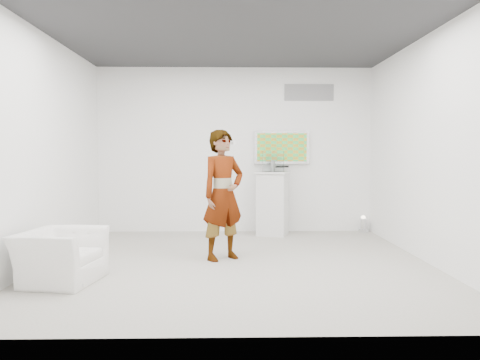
{
  "coord_description": "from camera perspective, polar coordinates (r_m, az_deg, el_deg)",
  "views": [
    {
      "loc": [
        -0.09,
        -6.07,
        1.44
      ],
      "look_at": [
        0.05,
        0.6,
        1.06
      ],
      "focal_mm": 35.0,
      "sensor_mm": 36.0,
      "label": 1
    }
  ],
  "objects": [
    {
      "name": "person",
      "position": [
        6.32,
        -2.08,
        -1.82
      ],
      "size": [
        0.77,
        0.72,
        1.76
      ],
      "primitive_type": "imported",
      "rotation": [
        0.0,
        0.0,
        0.62
      ],
      "color": "white",
      "rests_on": "room"
    },
    {
      "name": "vitrine",
      "position": [
        8.22,
        4.03,
        2.29
      ],
      "size": [
        0.36,
        0.36,
        0.36
      ],
      "primitive_type": "cube",
      "rotation": [
        0.0,
        0.0,
        0.0
      ],
      "color": "silver",
      "rests_on": "pedestal"
    },
    {
      "name": "console",
      "position": [
        8.22,
        4.03,
        1.73
      ],
      "size": [
        0.09,
        0.15,
        0.2
      ],
      "primitive_type": "cube",
      "rotation": [
        0.0,
        0.0,
        -0.31
      ],
      "color": "silver",
      "rests_on": "pedestal"
    },
    {
      "name": "floor_uplight",
      "position": [
        8.85,
        14.79,
        -5.26
      ],
      "size": [
        0.23,
        0.23,
        0.29
      ],
      "primitive_type": "cylinder",
      "rotation": [
        0.0,
        0.0,
        -0.25
      ],
      "color": "white",
      "rests_on": "room"
    },
    {
      "name": "room",
      "position": [
        6.08,
        -0.36,
        3.84
      ],
      "size": [
        5.01,
        5.01,
        3.0
      ],
      "color": "#B2ADA4",
      "rests_on": "ground"
    },
    {
      "name": "logo_decal",
      "position": [
        8.75,
        8.42,
        10.52
      ],
      "size": [
        0.9,
        0.02,
        0.3
      ],
      "primitive_type": "cube",
      "color": "gray",
      "rests_on": "room"
    },
    {
      "name": "wii_remote",
      "position": [
        6.56,
        -1.04,
        4.52
      ],
      "size": [
        0.11,
        0.14,
        0.04
      ],
      "primitive_type": "cube",
      "rotation": [
        0.0,
        0.0,
        0.58
      ],
      "color": "silver",
      "rests_on": "person"
    },
    {
      "name": "tv",
      "position": [
        8.58,
        5.1,
        3.99
      ],
      "size": [
        1.0,
        0.08,
        0.6
      ],
      "primitive_type": "cube",
      "color": "silver",
      "rests_on": "room"
    },
    {
      "name": "armchair",
      "position": [
        5.65,
        -21.07,
        -8.67
      ],
      "size": [
        0.92,
        1.01,
        0.58
      ],
      "primitive_type": "imported",
      "rotation": [
        0.0,
        0.0,
        1.4
      ],
      "color": "white",
      "rests_on": "room"
    },
    {
      "name": "pedestal",
      "position": [
        8.26,
        4.01,
        -2.85
      ],
      "size": [
        0.68,
        0.68,
        1.12
      ],
      "primitive_type": "cube",
      "rotation": [
        0.0,
        0.0,
        -0.31
      ],
      "color": "silver",
      "rests_on": "room"
    }
  ]
}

